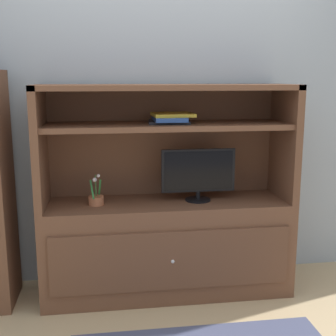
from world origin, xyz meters
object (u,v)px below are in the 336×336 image
(tv_monitor, at_px, (198,173))
(potted_plant, at_px, (96,199))
(magazine_stack, at_px, (170,118))
(media_console, at_px, (167,226))

(tv_monitor, relative_size, potted_plant, 2.43)
(tv_monitor, distance_m, magazine_stack, 0.43)
(media_console, bearing_deg, potted_plant, -177.68)
(media_console, relative_size, magazine_stack, 5.50)
(tv_monitor, xyz_separation_m, potted_plant, (-0.71, -0.01, -0.16))
(tv_monitor, bearing_deg, media_console, 176.64)
(tv_monitor, relative_size, magazine_stack, 1.64)
(tv_monitor, height_order, potted_plant, tv_monitor)
(media_console, height_order, magazine_stack, media_console)
(media_console, height_order, potted_plant, media_console)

